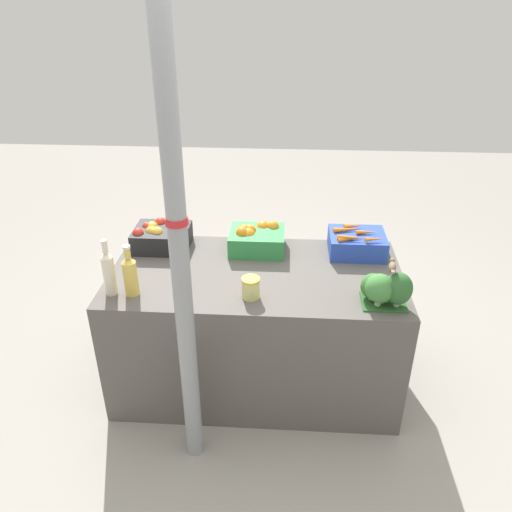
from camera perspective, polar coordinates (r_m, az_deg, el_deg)
The scene contains 11 objects.
ground_plane at distance 3.25m, azimuth 0.00°, elevation -13.56°, with size 10.00×10.00×0.00m, color gray.
market_table at distance 3.00m, azimuth 0.00°, elevation -8.12°, with size 1.63×0.85×0.77m, color #56514C.
support_pole at distance 2.10m, azimuth -8.82°, elevation 1.02°, with size 0.10×0.10×2.43m.
apple_crate at distance 3.07m, azimuth -10.69°, elevation 2.23°, with size 0.33×0.28×0.16m.
orange_crate at distance 2.99m, azimuth 0.00°, elevation 2.02°, with size 0.33×0.28×0.16m.
carrot_crate at distance 3.02m, azimuth 11.43°, elevation 1.48°, with size 0.33×0.28×0.16m.
broccoli_pile at distance 2.55m, azimuth 14.31°, elevation -3.64°, with size 0.24×0.20×0.19m.
juice_bottle_cloudy at distance 2.64m, azimuth -16.48°, elevation -1.75°, with size 0.06×0.06×0.31m.
juice_bottle_golden at distance 2.61m, azimuth -14.17°, elevation -2.09°, with size 0.07×0.07×0.28m.
pickle_jar at distance 2.54m, azimuth -0.61°, elevation -3.66°, with size 0.10×0.10×0.11m.
sparrow_bird at distance 2.49m, azimuth 15.34°, elevation -1.10°, with size 0.05×0.14×0.05m.
Camera 1 is at (0.16, -2.40, 2.18)m, focal length 35.00 mm.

